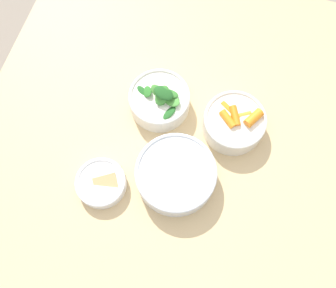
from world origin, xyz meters
TOP-DOWN VIEW (x-y plane):
  - ground_plane at (0.00, 0.00)m, footprint 10.00×10.00m
  - dining_table at (0.00, 0.00)m, footprint 1.11×1.07m
  - bowl_carrots at (-0.07, 0.13)m, footprint 0.16×0.16m
  - bowl_greens at (-0.08, -0.08)m, footprint 0.16×0.16m
  - bowl_beans_hotdog at (0.10, 0.02)m, footprint 0.20×0.20m
  - bowl_cookies at (0.17, -0.15)m, footprint 0.12×0.12m

SIDE VIEW (x-z plane):
  - ground_plane at x=0.00m, z-range 0.00..0.00m
  - dining_table at x=0.00m, z-range 0.27..1.03m
  - bowl_cookies at x=0.17m, z-range 0.76..0.80m
  - bowl_beans_hotdog at x=0.10m, z-range 0.76..0.82m
  - bowl_greens at x=-0.08m, z-range 0.74..0.84m
  - bowl_carrots at x=-0.07m, z-range 0.75..0.83m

